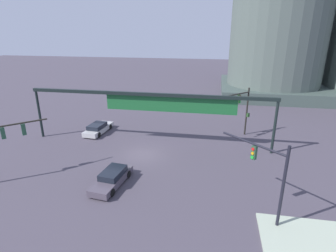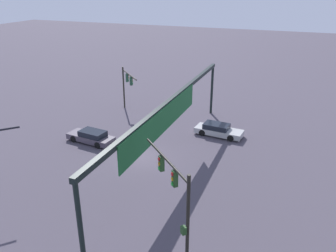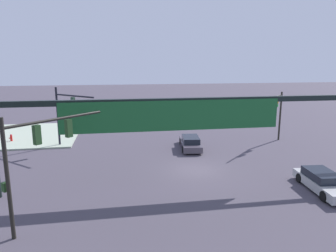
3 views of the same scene
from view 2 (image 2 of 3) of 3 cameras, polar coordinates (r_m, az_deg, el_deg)
ground_plane at (r=31.04m, az=-4.13°, el=-5.08°), size 187.21×187.21×0.00m
traffic_signal_near_corner at (r=18.99m, az=1.28°, el=-10.69°), size 4.36×4.15×5.77m
traffic_signal_cross_street at (r=40.86m, az=-6.76°, el=7.23°), size 3.79×3.73×5.10m
overhead_sign_gantry at (r=27.33m, az=0.19°, el=2.46°), size 26.56×0.43×5.87m
sedan_car_approaching at (r=35.35m, az=8.25°, el=-0.65°), size 2.19×4.92×1.21m
sedan_car_waiting_far at (r=34.31m, az=-12.48°, el=-1.72°), size 2.27×4.95×1.21m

